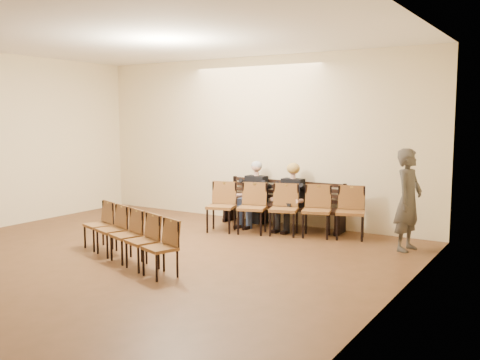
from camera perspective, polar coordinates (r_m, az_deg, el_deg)
The scene contains 11 objects.
ground at distance 7.90m, azimuth -17.23°, elevation -9.99°, with size 10.00×10.00×0.00m, color brown.
room_walls at distance 8.11m, azimuth -13.62°, elevation 8.70°, with size 8.02×10.01×3.51m.
bench at distance 10.95m, azimuth 4.46°, elevation -3.84°, with size 2.60×0.90×0.45m, color black.
seated_man at distance 11.06m, azimuth 1.49°, elevation -1.51°, with size 0.54×0.74×1.29m, color black, non-canonical shape.
seated_woman at distance 10.66m, azimuth 5.41°, elevation -2.01°, with size 0.53×0.73×1.23m, color black, non-canonical shape.
laptop at distance 10.92m, azimuth 1.24°, elevation -2.01°, with size 0.33×0.26×0.24m, color silver.
water_bottle at distance 10.37m, azimuth 5.01°, elevation -2.57°, with size 0.07×0.07×0.22m, color silver.
bag at distance 11.34m, azimuth 1.88°, elevation -3.87°, with size 0.39×0.27×0.29m, color black.
passerby at distance 9.32m, azimuth 17.54°, elevation -1.25°, with size 0.72×0.47×1.97m, color #38342E.
chair_row_front at distance 10.16m, azimuth 4.69°, elevation -3.17°, with size 2.99×0.53×0.97m, color brown.
chair_row_back at distance 8.50m, azimuth -12.05°, elevation -5.83°, with size 2.48×0.44×0.81m, color brown.
Camera 1 is at (5.77, -4.90, 2.23)m, focal length 40.00 mm.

